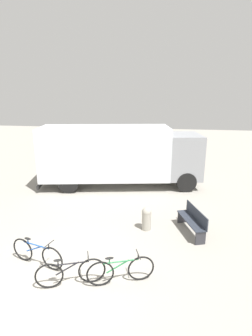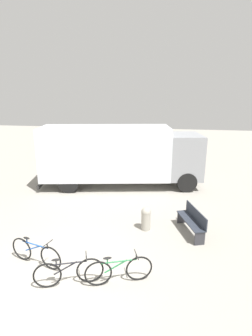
{
  "view_description": "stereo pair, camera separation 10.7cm",
  "coord_description": "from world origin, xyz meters",
  "px_view_note": "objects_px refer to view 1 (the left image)",
  "views": [
    {
      "loc": [
        2.6,
        -5.5,
        4.7
      ],
      "look_at": [
        0.97,
        4.92,
        1.65
      ],
      "focal_mm": 28.0,
      "sensor_mm": 36.0,
      "label": 1
    },
    {
      "loc": [
        2.7,
        -5.48,
        4.7
      ],
      "look_at": [
        0.97,
        4.92,
        1.65
      ],
      "focal_mm": 28.0,
      "sensor_mm": 36.0,
      "label": 2
    }
  ],
  "objects_px": {
    "delivery_truck": "(119,154)",
    "bollard_near_bench": "(147,217)",
    "park_bench": "(193,220)",
    "bicycle_near": "(37,253)",
    "bicycle_middle": "(71,272)",
    "bicycle_far": "(121,270)"
  },
  "relations": [
    {
      "from": "park_bench",
      "to": "bicycle_middle",
      "type": "height_order",
      "value": "park_bench"
    },
    {
      "from": "bicycle_far",
      "to": "bollard_near_bench",
      "type": "bearing_deg",
      "value": 60.99
    },
    {
      "from": "bicycle_near",
      "to": "bicycle_middle",
      "type": "bearing_deg",
      "value": -12.33
    },
    {
      "from": "delivery_truck",
      "to": "park_bench",
      "type": "height_order",
      "value": "delivery_truck"
    },
    {
      "from": "bicycle_far",
      "to": "bicycle_middle",
      "type": "bearing_deg",
      "value": 172.16
    },
    {
      "from": "bicycle_far",
      "to": "bollard_near_bench",
      "type": "height_order",
      "value": "bollard_near_bench"
    },
    {
      "from": "delivery_truck",
      "to": "bicycle_far",
      "type": "distance_m",
      "value": 7.44
    },
    {
      "from": "park_bench",
      "to": "bicycle_middle",
      "type": "xyz_separation_m",
      "value": [
        -3.25,
        -3.13,
        -0.11
      ]
    },
    {
      "from": "bicycle_middle",
      "to": "bollard_near_bench",
      "type": "height_order",
      "value": "bollard_near_bench"
    },
    {
      "from": "bicycle_middle",
      "to": "bicycle_far",
      "type": "bearing_deg",
      "value": -7.6
    },
    {
      "from": "delivery_truck",
      "to": "park_bench",
      "type": "xyz_separation_m",
      "value": [
        3.38,
        -4.33,
        -1.23
      ]
    },
    {
      "from": "delivery_truck",
      "to": "bollard_near_bench",
      "type": "bearing_deg",
      "value": -78.12
    },
    {
      "from": "delivery_truck",
      "to": "bollard_near_bench",
      "type": "xyz_separation_m",
      "value": [
        1.79,
        -4.36,
        -1.26
      ]
    },
    {
      "from": "bollard_near_bench",
      "to": "bicycle_far",
      "type": "bearing_deg",
      "value": -98.52
    },
    {
      "from": "bicycle_near",
      "to": "bicycle_far",
      "type": "bearing_deg",
      "value": 6.68
    },
    {
      "from": "bicycle_near",
      "to": "bicycle_far",
      "type": "xyz_separation_m",
      "value": [
        2.45,
        -0.36,
        0.0
      ]
    },
    {
      "from": "bicycle_middle",
      "to": "delivery_truck",
      "type": "bearing_deg",
      "value": 70.8
    },
    {
      "from": "park_bench",
      "to": "bicycle_near",
      "type": "relative_size",
      "value": 0.97
    },
    {
      "from": "delivery_truck",
      "to": "bicycle_middle",
      "type": "distance_m",
      "value": 7.59
    },
    {
      "from": "bicycle_near",
      "to": "bicycle_middle",
      "type": "height_order",
      "value": "same"
    },
    {
      "from": "park_bench",
      "to": "bollard_near_bench",
      "type": "height_order",
      "value": "park_bench"
    },
    {
      "from": "delivery_truck",
      "to": "bicycle_near",
      "type": "distance_m",
      "value": 7.05
    }
  ]
}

